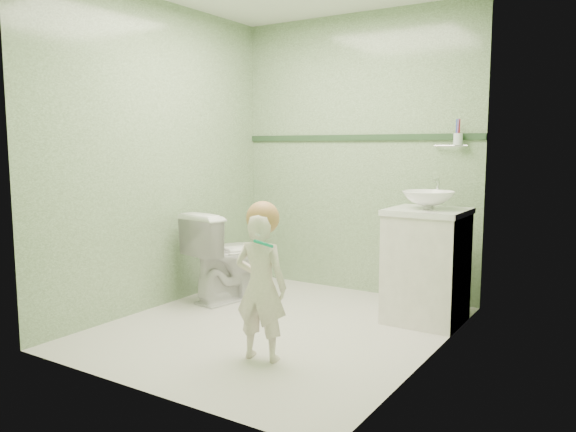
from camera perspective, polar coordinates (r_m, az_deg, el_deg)
The scene contains 12 objects.
ground at distance 4.06m, azimuth -1.16°, elevation -11.22°, with size 2.50×2.50×0.00m, color beige.
room_shell at distance 3.85m, azimuth -1.20°, elevation 5.98°, with size 2.50×2.54×2.40m.
trim_stripe at distance 4.93m, azimuth 6.87°, elevation 7.91°, with size 2.20×0.02×0.05m, color #294429.
vanity at distance 4.21m, azimuth 13.86°, elevation -5.12°, with size 0.52×0.50×0.80m, color beige.
counter at distance 4.14m, azimuth 14.03°, elevation 0.43°, with size 0.54×0.52×0.04m, color white.
basin at distance 4.13m, azimuth 14.07°, elevation 1.59°, with size 0.37×0.37×0.13m, color white.
faucet at distance 4.30m, azimuth 14.88°, elevation 2.84°, with size 0.03×0.13×0.18m.
cup_holder at distance 4.56m, azimuth 16.80°, elevation 7.52°, with size 0.26×0.07×0.21m.
toilet at distance 4.70m, azimuth -5.99°, elevation -4.01°, with size 0.42×0.73×0.75m, color white.
toddler at distance 3.36m, azimuth -2.78°, elevation -7.19°, with size 0.32×0.21×0.89m, color beige.
hair_cap at distance 3.31m, azimuth -2.57°, elevation -0.18°, with size 0.20×0.20×0.20m, color #B9804A.
teal_toothbrush at distance 3.16m, azimuth -2.57°, elevation -2.73°, with size 0.11×0.14×0.08m.
Camera 1 is at (2.13, -3.21, 1.27)m, focal length 35.00 mm.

